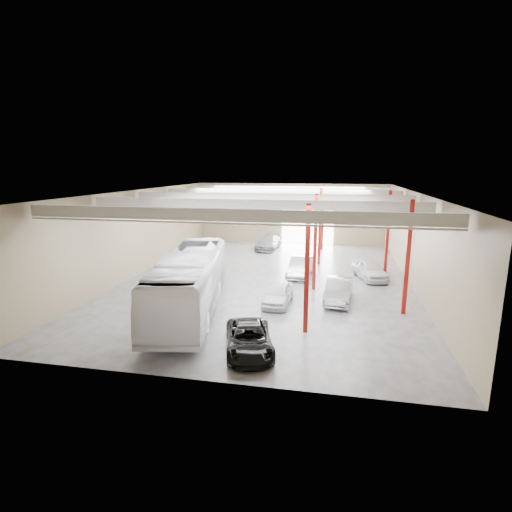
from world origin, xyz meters
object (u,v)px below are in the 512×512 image
(coach_bus, at_px, (190,281))
(black_sedan, at_px, (249,339))
(car_row_a, at_px, (278,294))
(car_right_far, at_px, (370,269))
(car_right_near, at_px, (339,290))
(car_row_b, at_px, (301,267))
(car_row_c, at_px, (268,243))

(coach_bus, height_order, black_sedan, coach_bus)
(car_row_a, distance_m, car_right_far, 9.87)
(black_sedan, relative_size, car_right_near, 1.02)
(car_row_b, bearing_deg, coach_bus, -118.57)
(car_row_c, relative_size, car_right_near, 1.08)
(car_right_near, bearing_deg, car_row_b, 122.47)
(black_sedan, xyz_separation_m, car_row_b, (1.19, 14.50, 0.12))
(car_row_b, bearing_deg, car_row_c, 117.02)
(coach_bus, bearing_deg, car_right_near, 11.00)
(car_row_c, bearing_deg, car_right_near, -60.11)
(black_sedan, height_order, car_right_far, car_right_far)
(car_right_far, bearing_deg, car_row_b, 166.65)
(car_row_c, height_order, car_right_far, car_right_far)
(car_row_c, bearing_deg, car_row_a, -73.21)
(car_row_a, height_order, car_right_far, car_right_far)
(car_row_a, relative_size, car_row_c, 0.80)
(black_sedan, distance_m, car_row_b, 14.55)
(car_row_b, xyz_separation_m, car_right_near, (3.08, -5.90, -0.02))
(car_right_near, bearing_deg, car_right_far, 73.07)
(black_sedan, bearing_deg, car_right_far, 49.88)
(car_row_a, distance_m, car_row_b, 7.31)
(car_row_c, bearing_deg, car_right_far, -40.39)
(black_sedan, xyz_separation_m, car_right_near, (4.27, 8.60, 0.11))
(black_sedan, distance_m, car_right_near, 9.60)
(coach_bus, relative_size, car_right_near, 2.89)
(car_row_b, bearing_deg, black_sedan, -90.88)
(coach_bus, height_order, car_right_far, coach_bus)
(car_row_a, bearing_deg, car_right_near, 22.28)
(black_sedan, bearing_deg, car_row_a, 71.46)
(car_right_near, bearing_deg, black_sedan, -111.48)
(coach_bus, xyz_separation_m, car_right_near, (9.10, 3.60, -1.11))
(car_row_b, xyz_separation_m, car_row_c, (-4.50, 10.50, -0.05))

